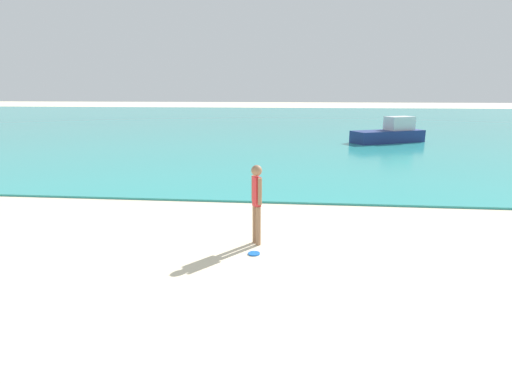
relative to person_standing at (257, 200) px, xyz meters
The scene contains 4 objects.
water 33.23m from the person_standing, 90.32° to the left, with size 160.00×60.00×0.06m, color teal.
person_standing is the anchor object (origin of this frame).
frisbee 1.12m from the person_standing, 89.36° to the right, with size 0.24×0.24×0.03m, color blue.
boat_near 18.60m from the person_standing, 70.25° to the left, with size 4.59×3.29×1.51m.
Camera 1 is at (1.01, -1.35, 3.20)m, focal length 29.38 mm.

